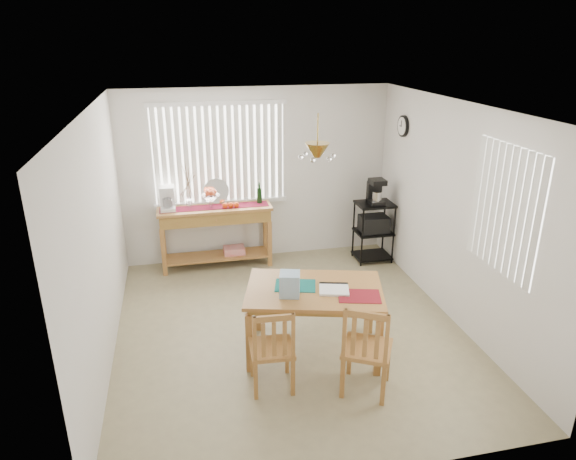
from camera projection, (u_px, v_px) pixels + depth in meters
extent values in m
cube|color=tan|center=(290.00, 329.00, 6.12)|extent=(4.00, 4.50, 0.01)
cube|color=silver|center=(257.00, 175.00, 7.74)|extent=(4.00, 0.10, 2.60)
cube|color=silver|center=(363.00, 341.00, 3.55)|extent=(4.00, 0.10, 2.60)
cube|color=silver|center=(94.00, 242.00, 5.23)|extent=(0.10, 4.50, 2.60)
cube|color=silver|center=(459.00, 214.00, 6.06)|extent=(0.10, 4.50, 2.60)
cube|color=white|center=(290.00, 102.00, 5.16)|extent=(4.00, 4.50, 0.10)
cube|color=white|center=(219.00, 154.00, 7.46)|extent=(1.90, 0.01, 1.40)
cube|color=white|center=(156.00, 157.00, 7.27)|extent=(0.07, 0.03, 1.40)
cube|color=white|center=(164.00, 157.00, 7.29)|extent=(0.07, 0.03, 1.40)
cube|color=white|center=(171.00, 157.00, 7.31)|extent=(0.07, 0.03, 1.40)
cube|color=white|center=(179.00, 156.00, 7.33)|extent=(0.07, 0.03, 1.40)
cube|color=white|center=(186.00, 156.00, 7.35)|extent=(0.07, 0.03, 1.40)
cube|color=white|center=(194.00, 156.00, 7.37)|extent=(0.07, 0.03, 1.40)
cube|color=white|center=(201.00, 155.00, 7.40)|extent=(0.07, 0.03, 1.40)
cube|color=white|center=(208.00, 155.00, 7.42)|extent=(0.07, 0.03, 1.40)
cube|color=white|center=(216.00, 155.00, 7.44)|extent=(0.07, 0.03, 1.40)
cube|color=white|center=(223.00, 154.00, 7.46)|extent=(0.07, 0.03, 1.40)
cube|color=white|center=(230.00, 154.00, 7.48)|extent=(0.07, 0.03, 1.40)
cube|color=white|center=(237.00, 154.00, 7.50)|extent=(0.07, 0.03, 1.40)
cube|color=white|center=(245.00, 153.00, 7.52)|extent=(0.07, 0.03, 1.40)
cube|color=white|center=(252.00, 153.00, 7.54)|extent=(0.07, 0.03, 1.40)
cube|color=white|center=(259.00, 153.00, 7.57)|extent=(0.07, 0.03, 1.40)
cube|color=white|center=(266.00, 152.00, 7.59)|extent=(0.07, 0.03, 1.40)
cube|color=white|center=(273.00, 152.00, 7.61)|extent=(0.07, 0.03, 1.40)
cube|color=white|center=(280.00, 152.00, 7.63)|extent=(0.07, 0.03, 1.40)
cube|color=white|center=(222.00, 203.00, 7.70)|extent=(1.98, 0.06, 0.06)
cube|color=white|center=(217.00, 103.00, 7.17)|extent=(1.98, 0.06, 0.06)
cube|color=white|center=(505.00, 210.00, 5.10)|extent=(0.01, 1.10, 1.30)
cube|color=white|center=(537.00, 227.00, 4.65)|extent=(0.03, 0.07, 1.30)
cube|color=white|center=(529.00, 223.00, 4.75)|extent=(0.03, 0.07, 1.30)
cube|color=white|center=(522.00, 219.00, 4.85)|extent=(0.03, 0.07, 1.30)
cube|color=white|center=(514.00, 215.00, 4.95)|extent=(0.03, 0.07, 1.30)
cube|color=white|center=(507.00, 212.00, 5.05)|extent=(0.03, 0.07, 1.30)
cube|color=white|center=(501.00, 208.00, 5.15)|extent=(0.03, 0.07, 1.30)
cube|color=white|center=(494.00, 205.00, 5.25)|extent=(0.03, 0.07, 1.30)
cube|color=white|center=(488.00, 202.00, 5.35)|extent=(0.03, 0.07, 1.30)
cube|color=white|center=(482.00, 199.00, 5.45)|extent=(0.03, 0.07, 1.30)
cube|color=white|center=(477.00, 196.00, 5.55)|extent=(0.03, 0.07, 1.30)
cylinder|color=black|center=(403.00, 126.00, 7.18)|extent=(0.04, 0.30, 0.30)
cylinder|color=white|center=(402.00, 126.00, 7.17)|extent=(0.01, 0.25, 0.25)
cylinder|color=olive|center=(318.00, 131.00, 4.84)|extent=(0.01, 0.01, 0.34)
cone|color=olive|center=(317.00, 150.00, 4.90)|extent=(0.24, 0.24, 0.14)
sphere|color=white|center=(333.00, 156.00, 4.95)|extent=(0.05, 0.05, 0.05)
sphere|color=white|center=(321.00, 153.00, 5.06)|extent=(0.05, 0.05, 0.05)
sphere|color=white|center=(306.00, 154.00, 5.03)|extent=(0.05, 0.05, 0.05)
sphere|color=white|center=(301.00, 157.00, 4.89)|extent=(0.05, 0.05, 0.05)
sphere|color=white|center=(313.00, 160.00, 4.78)|extent=(0.05, 0.05, 0.05)
sphere|color=white|center=(329.00, 159.00, 4.81)|extent=(0.05, 0.05, 0.05)
cube|color=#B0783B|center=(215.00, 208.00, 7.47)|extent=(1.65, 0.46, 0.04)
cube|color=#A57836|center=(215.00, 216.00, 7.51)|extent=(1.59, 0.42, 0.17)
cube|color=#B0783B|center=(164.00, 253.00, 7.35)|extent=(0.06, 0.06, 0.71)
cube|color=#B0783B|center=(270.00, 244.00, 7.66)|extent=(0.06, 0.06, 0.71)
cube|color=#B0783B|center=(164.00, 243.00, 7.68)|extent=(0.06, 0.06, 0.71)
cube|color=#B0783B|center=(265.00, 235.00, 7.99)|extent=(0.06, 0.06, 0.71)
cube|color=#B0783B|center=(217.00, 256.00, 7.74)|extent=(1.53, 0.40, 0.03)
cube|color=red|center=(234.00, 250.00, 7.77)|extent=(0.31, 0.23, 0.10)
cube|color=maroon|center=(215.00, 207.00, 7.46)|extent=(1.57, 0.26, 0.01)
cube|color=white|center=(168.00, 209.00, 7.32)|extent=(0.21, 0.25, 0.05)
cube|color=white|center=(167.00, 198.00, 7.35)|extent=(0.21, 0.08, 0.31)
cube|color=white|center=(166.00, 189.00, 7.20)|extent=(0.21, 0.23, 0.07)
cylinder|color=white|center=(168.00, 203.00, 7.26)|extent=(0.13, 0.13, 0.13)
cylinder|color=white|center=(211.00, 204.00, 7.42)|extent=(0.05, 0.05, 0.10)
cone|color=white|center=(211.00, 198.00, 7.38)|extent=(0.27, 0.27, 0.09)
sphere|color=red|center=(214.00, 192.00, 7.36)|extent=(0.08, 0.08, 0.08)
sphere|color=red|center=(211.00, 191.00, 7.40)|extent=(0.08, 0.08, 0.08)
sphere|color=red|center=(207.00, 192.00, 7.37)|extent=(0.08, 0.08, 0.08)
sphere|color=red|center=(208.00, 193.00, 7.32)|extent=(0.08, 0.08, 0.08)
sphere|color=red|center=(212.00, 193.00, 7.31)|extent=(0.08, 0.08, 0.08)
sphere|color=#E33E0B|center=(225.00, 206.00, 7.40)|extent=(0.08, 0.08, 0.08)
sphere|color=#E33E0B|center=(231.00, 205.00, 7.42)|extent=(0.08, 0.08, 0.08)
sphere|color=#E33E0B|center=(236.00, 205.00, 7.44)|extent=(0.08, 0.08, 0.08)
cylinder|color=silver|center=(216.00, 191.00, 7.58)|extent=(0.37, 0.09, 0.37)
cylinder|color=white|center=(189.00, 203.00, 7.41)|extent=(0.08, 0.08, 0.14)
cylinder|color=#4C3823|center=(188.00, 183.00, 7.30)|extent=(0.09, 0.04, 0.46)
cylinder|color=#4C3823|center=(187.00, 181.00, 7.30)|extent=(0.14, 0.06, 0.50)
cylinder|color=#4C3823|center=(188.00, 184.00, 7.31)|extent=(0.18, 0.08, 0.37)
cylinder|color=#4C3823|center=(187.00, 179.00, 7.29)|extent=(0.06, 0.03, 0.57)
cylinder|color=#4C3823|center=(188.00, 185.00, 7.32)|extent=(0.23, 0.10, 0.32)
cylinder|color=black|center=(259.00, 195.00, 7.61)|extent=(0.08, 0.08, 0.24)
cylinder|color=black|center=(259.00, 185.00, 7.55)|extent=(0.03, 0.03, 0.08)
cylinder|color=black|center=(362.00, 238.00, 7.61)|extent=(0.03, 0.03, 0.92)
cylinder|color=black|center=(394.00, 235.00, 7.71)|extent=(0.03, 0.03, 0.92)
cylinder|color=black|center=(353.00, 229.00, 7.96)|extent=(0.03, 0.03, 0.92)
cylinder|color=black|center=(384.00, 226.00, 8.06)|extent=(0.03, 0.03, 0.92)
cube|color=black|center=(375.00, 204.00, 7.68)|extent=(0.54, 0.43, 0.03)
cube|color=black|center=(373.00, 232.00, 7.83)|extent=(0.54, 0.43, 0.03)
cube|color=black|center=(372.00, 255.00, 7.98)|extent=(0.54, 0.43, 0.03)
cube|color=black|center=(374.00, 224.00, 7.79)|extent=(0.41, 0.33, 0.24)
cube|color=black|center=(376.00, 202.00, 7.64)|extent=(0.22, 0.26, 0.05)
cube|color=black|center=(374.00, 191.00, 7.67)|extent=(0.22, 0.09, 0.33)
cube|color=black|center=(377.00, 181.00, 7.53)|extent=(0.22, 0.24, 0.08)
cylinder|color=silver|center=(376.00, 196.00, 7.60)|extent=(0.14, 0.14, 0.14)
cube|color=#B0783B|center=(314.00, 290.00, 5.44)|extent=(1.63, 1.27, 0.04)
cube|color=#A57836|center=(314.00, 294.00, 5.46)|extent=(1.50, 1.14, 0.06)
cube|color=#B0783B|center=(250.00, 343.00, 5.24)|extent=(0.09, 0.09, 0.67)
cube|color=#B0783B|center=(378.00, 347.00, 5.19)|extent=(0.09, 0.09, 0.67)
cube|color=#B0783B|center=(258.00, 305.00, 5.99)|extent=(0.09, 0.09, 0.67)
cube|color=#B0783B|center=(370.00, 307.00, 5.93)|extent=(0.09, 0.09, 0.67)
cube|color=#126862|center=(295.00, 286.00, 5.49)|extent=(0.50, 0.41, 0.01)
cube|color=maroon|center=(359.00, 296.00, 5.27)|extent=(0.50, 0.41, 0.01)
cube|color=white|center=(334.00, 290.00, 5.37)|extent=(0.36, 0.32, 0.03)
cube|color=black|center=(334.00, 284.00, 5.49)|extent=(0.30, 0.11, 0.03)
cube|color=#99C0DF|center=(290.00, 284.00, 5.26)|extent=(0.25, 0.25, 0.25)
cube|color=#B0783B|center=(272.00, 348.00, 4.99)|extent=(0.44, 0.44, 0.04)
cube|color=#B0783B|center=(287.00, 356.00, 5.26)|extent=(0.04, 0.04, 0.41)
cube|color=#B0783B|center=(252.00, 359.00, 5.21)|extent=(0.04, 0.04, 0.41)
cube|color=#B0783B|center=(293.00, 377.00, 4.93)|extent=(0.04, 0.04, 0.41)
cube|color=#B0783B|center=(256.00, 381.00, 4.88)|extent=(0.04, 0.04, 0.41)
cube|color=#B0783B|center=(293.00, 335.00, 4.75)|extent=(0.04, 0.04, 0.46)
cube|color=#B0783B|center=(255.00, 339.00, 4.70)|extent=(0.04, 0.04, 0.46)
cube|color=#B0783B|center=(274.00, 318.00, 4.65)|extent=(0.38, 0.05, 0.06)
cube|color=#B0783B|center=(285.00, 338.00, 4.75)|extent=(0.04, 0.02, 0.37)
cube|color=#B0783B|center=(274.00, 339.00, 4.73)|extent=(0.04, 0.02, 0.37)
cube|color=#B0783B|center=(263.00, 340.00, 4.72)|extent=(0.04, 0.02, 0.37)
cube|color=#B0783B|center=(367.00, 349.00, 4.93)|extent=(0.61, 0.61, 0.04)
cube|color=#B0783B|center=(388.00, 362.00, 5.13)|extent=(0.06, 0.06, 0.44)
cube|color=#B0783B|center=(350.00, 355.00, 5.24)|extent=(0.06, 0.06, 0.44)
cube|color=#B0783B|center=(383.00, 385.00, 4.79)|extent=(0.06, 0.06, 0.44)
cube|color=#B0783B|center=(343.00, 378.00, 4.89)|extent=(0.06, 0.06, 0.44)
cube|color=#B0783B|center=(387.00, 339.00, 4.60)|extent=(0.05, 0.05, 0.49)
cube|color=#B0783B|center=(344.00, 333.00, 4.70)|extent=(0.05, 0.05, 0.49)
cube|color=#B0783B|center=(367.00, 315.00, 4.57)|extent=(0.37, 0.23, 0.06)
cube|color=#B0783B|center=(377.00, 340.00, 4.63)|extent=(0.05, 0.04, 0.39)
cube|color=#B0783B|center=(365.00, 338.00, 4.66)|extent=(0.05, 0.04, 0.39)
cube|color=#B0783B|center=(354.00, 336.00, 4.69)|extent=(0.05, 0.04, 0.39)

